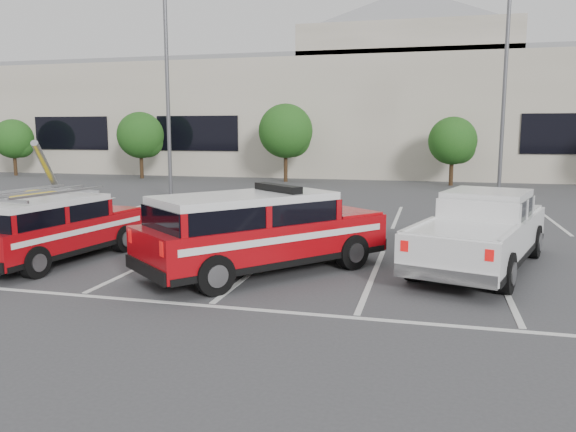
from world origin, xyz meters
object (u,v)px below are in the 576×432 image
(light_pole_left, at_px, (167,86))
(tree_left, at_px, (142,137))
(white_pickup, at_px, (481,238))
(utility_rig, at_px, (42,216))
(fire_chief_suv, at_px, (261,238))
(tree_mid_right, at_px, (454,142))
(ladder_suv, at_px, (53,233))
(convention_building, at_px, (384,110))
(tree_far_left, at_px, (15,140))
(tree_mid_left, at_px, (287,133))
(light_pole_mid, at_px, (505,87))

(light_pole_left, bearing_deg, tree_left, 124.52)
(white_pickup, height_order, utility_rig, utility_rig)
(fire_chief_suv, relative_size, utility_rig, 1.38)
(tree_left, height_order, utility_rig, tree_left)
(white_pickup, bearing_deg, utility_rig, -167.98)
(tree_mid_right, bearing_deg, ladder_suv, -114.20)
(fire_chief_suv, bearing_deg, tree_mid_right, 117.67)
(fire_chief_suv, bearing_deg, tree_left, 164.14)
(light_pole_left, distance_m, ladder_suv, 13.58)
(fire_chief_suv, distance_m, utility_rig, 8.43)
(convention_building, xyz_separation_m, tree_far_left, (-25.09, -9.82, -2.22))
(white_pickup, height_order, ladder_suv, ladder_suv)
(tree_far_left, xyz_separation_m, tree_mid_right, (30.00, 0.00, 0.00))
(utility_rig, bearing_deg, light_pole_left, 68.70)
(tree_mid_left, xyz_separation_m, utility_rig, (-2.82, -19.48, -2.46))
(tree_mid_right, relative_size, ladder_suv, 0.84)
(tree_mid_left, xyz_separation_m, fire_chief_suv, (5.11, -22.31, -2.23))
(tree_far_left, bearing_deg, white_pickup, -34.52)
(light_pole_mid, relative_size, ladder_suv, 2.14)
(ladder_suv, bearing_deg, white_pickup, 19.26)
(tree_mid_left, relative_size, light_pole_left, 0.47)
(tree_left, relative_size, white_pickup, 0.72)
(convention_building, distance_m, tree_far_left, 27.03)
(light_pole_left, xyz_separation_m, light_pole_mid, (15.00, 4.00, 0.00))
(tree_left, relative_size, ladder_suv, 0.92)
(convention_building, bearing_deg, light_pole_left, -112.39)
(convention_building, relative_size, tree_left, 13.58)
(tree_far_left, xyz_separation_m, light_pole_left, (16.91, -10.05, 2.68))
(ladder_suv, bearing_deg, utility_rig, 140.03)
(tree_mid_right, xyz_separation_m, utility_rig, (-12.82, -19.48, -1.92))
(convention_building, relative_size, tree_mid_right, 15.04)
(tree_far_left, height_order, tree_left, tree_left)
(tree_left, xyz_separation_m, ladder_suv, (9.88, -22.52, -2.05))
(tree_mid_right, relative_size, fire_chief_suv, 0.71)
(tree_left, bearing_deg, tree_far_left, -180.00)
(white_pickup, bearing_deg, light_pole_left, 158.04)
(ladder_suv, xyz_separation_m, utility_rig, (-2.70, 3.04, -0.14))
(white_pickup, xyz_separation_m, utility_rig, (-12.77, 1.12, -0.13))
(convention_building, xyz_separation_m, ladder_suv, (-5.21, -32.34, -4.00))
(light_pole_mid, distance_m, utility_rig, 20.46)
(light_pole_left, xyz_separation_m, utility_rig, (0.27, -9.43, -4.60))
(light_pole_mid, bearing_deg, convention_building, 113.26)
(light_pole_mid, distance_m, white_pickup, 15.35)
(tree_mid_right, xyz_separation_m, ladder_suv, (-10.12, -22.52, -1.78))
(tree_left, bearing_deg, tree_mid_left, 0.00)
(tree_mid_left, distance_m, light_pole_left, 10.73)
(tree_mid_left, distance_m, white_pickup, 22.99)
(tree_far_left, bearing_deg, convention_building, 21.37)
(tree_far_left, distance_m, tree_mid_left, 20.01)
(tree_mid_right, bearing_deg, fire_chief_suv, -102.36)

